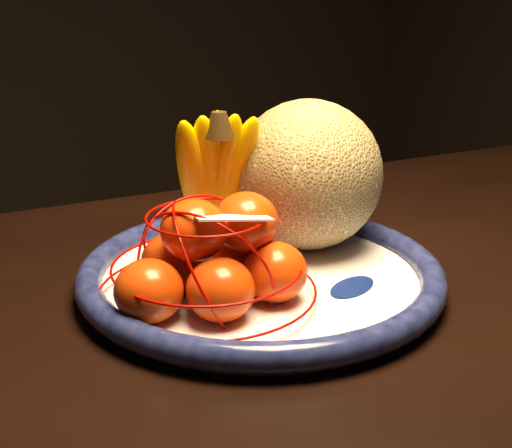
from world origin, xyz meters
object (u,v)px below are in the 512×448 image
dining_table (409,339)px  fruit_bowl (261,275)px  cantaloupe (308,175)px  banana_bunch (213,175)px  mandarin_bag (213,261)px

dining_table → fruit_bowl: fruit_bowl is taller
dining_table → cantaloupe: 0.22m
banana_bunch → mandarin_bag: size_ratio=0.68×
fruit_bowl → banana_bunch: size_ratio=2.12×
dining_table → banana_bunch: 0.29m
fruit_bowl → cantaloupe: 0.14m
banana_bunch → mandarin_bag: 0.14m
cantaloupe → banana_bunch: 0.11m
dining_table → banana_bunch: size_ratio=8.23×
dining_table → mandarin_bag: 0.27m
fruit_bowl → mandarin_bag: bearing=-157.4°
fruit_bowl → banana_bunch: (-0.01, 0.08, 0.09)m
cantaloupe → banana_bunch: size_ratio=0.94×
fruit_bowl → cantaloupe: cantaloupe is taller
dining_table → banana_bunch: bearing=144.3°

